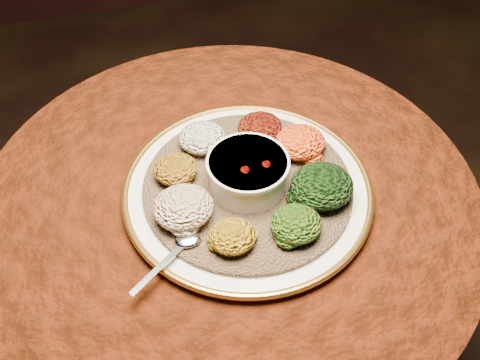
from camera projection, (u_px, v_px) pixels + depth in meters
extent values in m
plane|color=black|center=(233.00, 353.00, 1.57)|extent=(4.00, 4.00, 0.00)
cylinder|color=black|center=(233.00, 350.00, 1.55)|extent=(0.44, 0.44, 0.04)
cylinder|color=black|center=(231.00, 295.00, 1.31)|extent=(0.12, 0.12, 0.68)
cylinder|color=black|center=(229.00, 202.00, 1.04)|extent=(0.80, 0.80, 0.04)
cylinder|color=#3C1305|center=(230.00, 245.00, 1.15)|extent=(0.93, 0.93, 0.34)
cylinder|color=#3C1305|center=(229.00, 193.00, 1.02)|extent=(0.96, 0.96, 0.01)
cylinder|color=silver|center=(247.00, 191.00, 1.01)|extent=(0.55, 0.55, 0.02)
torus|color=gold|center=(247.00, 188.00, 1.00)|extent=(0.47, 0.47, 0.01)
cylinder|color=olive|center=(248.00, 186.00, 1.00)|extent=(0.44, 0.44, 0.01)
cylinder|color=silver|center=(248.00, 173.00, 0.97)|extent=(0.14, 0.14, 0.06)
cylinder|color=silver|center=(248.00, 162.00, 0.95)|extent=(0.15, 0.15, 0.01)
cylinder|color=#580B04|center=(248.00, 166.00, 0.95)|extent=(0.12, 0.12, 0.01)
ellipsoid|color=silver|center=(188.00, 240.00, 0.90)|extent=(0.05, 0.03, 0.01)
cube|color=silver|center=(159.00, 268.00, 0.86)|extent=(0.11, 0.08, 0.00)
ellipsoid|color=white|center=(202.00, 138.00, 1.04)|extent=(0.09, 0.09, 0.04)
ellipsoid|color=black|center=(260.00, 127.00, 1.06)|extent=(0.09, 0.08, 0.04)
ellipsoid|color=#B3690E|center=(300.00, 142.00, 1.03)|extent=(0.10, 0.09, 0.05)
ellipsoid|color=black|center=(322.00, 186.00, 0.95)|extent=(0.11, 0.11, 0.05)
ellipsoid|color=#983F09|center=(296.00, 224.00, 0.90)|extent=(0.09, 0.08, 0.04)
ellipsoid|color=#9F740E|center=(233.00, 236.00, 0.89)|extent=(0.08, 0.08, 0.04)
ellipsoid|color=maroon|center=(183.00, 207.00, 0.92)|extent=(0.11, 0.10, 0.05)
ellipsoid|color=#846010|center=(176.00, 169.00, 0.99)|extent=(0.08, 0.08, 0.04)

